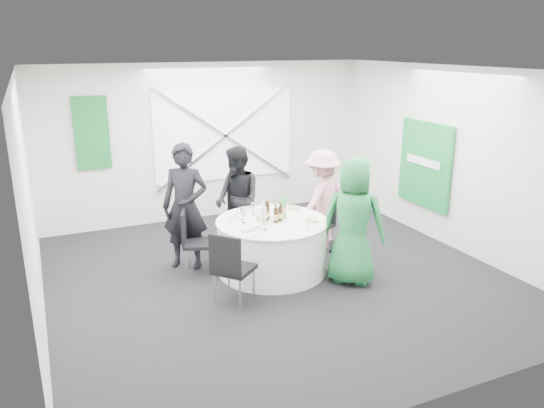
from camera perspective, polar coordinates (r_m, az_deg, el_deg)
name	(u,v)px	position (r m, az deg, el deg)	size (l,w,h in m)	color
floor	(278,276)	(7.45, 0.64, -7.79)	(6.00, 6.00, 0.00)	black
ceiling	(279,70)	(6.77, 0.72, 14.26)	(6.00, 6.00, 0.00)	white
wall_back	(208,142)	(9.72, -6.85, 6.66)	(6.00, 6.00, 0.00)	silver
wall_front	(432,261)	(4.58, 16.81, -5.89)	(6.00, 6.00, 0.00)	silver
wall_left	(30,207)	(6.37, -24.59, -0.28)	(6.00, 6.00, 0.00)	silver
wall_right	(455,159)	(8.66, 19.05, 4.57)	(6.00, 6.00, 0.00)	silver
window_panel	(225,135)	(9.76, -5.11, 7.35)	(2.60, 0.03, 1.60)	silver
window_brace_a	(225,136)	(9.72, -5.03, 7.32)	(0.05, 0.05, 3.16)	silver
window_brace_b	(225,136)	(9.72, -5.03, 7.32)	(0.05, 0.05, 3.16)	silver
green_banner	(92,133)	(9.23, -18.81, 7.22)	(0.55, 0.04, 1.20)	#16712D
green_sign	(425,164)	(9.09, 16.10, 4.11)	(0.05, 1.20, 1.40)	#178236
banquet_table	(272,246)	(7.47, 0.00, -4.55)	(1.56, 1.56, 0.76)	white
chair_back	(243,208)	(8.51, -3.17, -0.47)	(0.46, 0.47, 0.98)	black
chair_back_left	(193,237)	(7.41, -8.53, -3.58)	(0.54, 0.54, 0.93)	black
chair_back_right	(322,219)	(8.25, 5.38, -1.66)	(0.51, 0.51, 0.85)	black
chair_front_right	(348,242)	(7.41, 8.22, -4.03)	(0.52, 0.52, 0.83)	black
chair_front_left	(230,264)	(6.42, -4.52, -6.47)	(0.62, 0.62, 0.97)	black
person_man_back_left	(185,207)	(7.57, -9.32, -0.29)	(0.66, 0.43, 1.81)	black
person_man_back	(238,199)	(8.18, -3.72, 0.54)	(0.79, 0.43, 1.62)	black
person_woman_pink	(322,200)	(8.22, 5.38, 0.42)	(1.02, 0.47, 1.58)	pink
person_woman_green	(353,221)	(7.07, 8.75, -1.87)	(0.84, 0.55, 1.72)	#217B3E
plate_back	(253,209)	(7.81, -2.11, -0.57)	(0.28, 0.28, 0.01)	white
plate_back_left	(235,217)	(7.48, -3.98, -1.41)	(0.29, 0.29, 0.01)	white
plate_back_right	(293,208)	(7.84, 2.31, -0.46)	(0.26, 0.26, 0.04)	white
plate_front_right	(312,221)	(7.28, 4.32, -1.87)	(0.26, 0.26, 0.04)	white
plate_front_left	(255,233)	(6.85, -1.87, -3.15)	(0.29, 0.29, 0.01)	white
napkin	(248,229)	(6.91, -2.59, -2.70)	(0.17, 0.11, 0.05)	white
beer_bottle_a	(266,213)	(7.32, -0.62, -0.99)	(0.06, 0.06, 0.27)	#341F09
beer_bottle_b	(268,212)	(7.38, -0.47, -0.86)	(0.06, 0.06, 0.27)	#341F09
beer_bottle_c	(280,214)	(7.29, 0.89, -1.08)	(0.06, 0.06, 0.26)	#341F09
beer_bottle_d	(276,216)	(7.22, 0.41, -1.25)	(0.06, 0.06, 0.27)	#341F09
green_water_bottle	(284,209)	(7.42, 1.27, -0.52)	(0.08, 0.08, 0.33)	green
clear_water_bottle	(263,216)	(7.14, -0.93, -1.29)	(0.08, 0.08, 0.31)	silver
wine_glass_a	(242,211)	(7.34, -3.24, -0.79)	(0.07, 0.07, 0.17)	white
wine_glass_b	(258,219)	(7.02, -1.54, -1.60)	(0.07, 0.07, 0.17)	white
wine_glass_c	(253,206)	(7.58, -2.04, -0.20)	(0.07, 0.07, 0.17)	white
wine_glass_d	(262,204)	(7.64, -1.08, -0.05)	(0.07, 0.07, 0.17)	white
wine_glass_e	(244,214)	(7.22, -3.07, -1.10)	(0.07, 0.07, 0.17)	white
wine_glass_f	(265,221)	(6.94, -0.78, -1.83)	(0.07, 0.07, 0.17)	white
fork_a	(266,208)	(7.88, -0.60, -0.44)	(0.01, 0.15, 0.01)	silver
knife_a	(245,211)	(7.75, -2.91, -0.77)	(0.01, 0.15, 0.01)	silver
fork_b	(239,230)	(6.99, -3.54, -2.77)	(0.01, 0.15, 0.01)	silver
knife_b	(262,234)	(6.81, -1.11, -3.29)	(0.01, 0.15, 0.01)	silver
fork_c	(308,228)	(7.05, 3.88, -2.61)	(0.01, 0.15, 0.01)	silver
knife_c	(313,219)	(7.43, 4.42, -1.59)	(0.01, 0.15, 0.01)	silver
fork_d	(237,214)	(7.61, -3.81, -1.10)	(0.01, 0.15, 0.01)	silver
knife_d	(231,223)	(7.24, -4.45, -2.09)	(0.01, 0.15, 0.01)	silver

